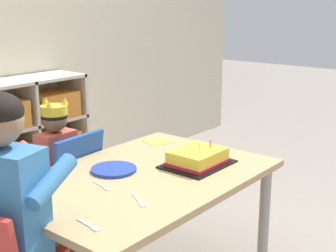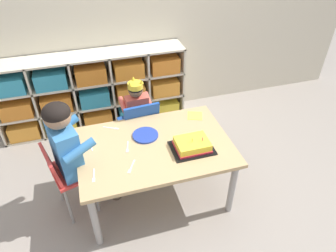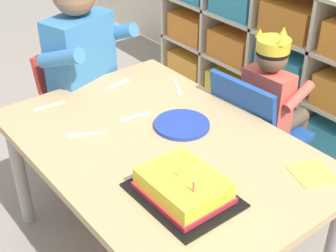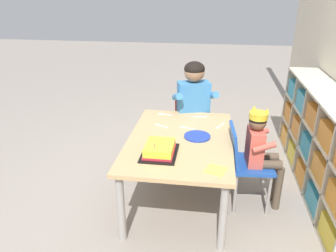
{
  "view_description": "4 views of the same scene",
  "coord_description": "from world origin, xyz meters",
  "px_view_note": "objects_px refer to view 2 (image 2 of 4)",
  "views": [
    {
      "loc": [
        -1.51,
        -1.38,
        1.34
      ],
      "look_at": [
        0.1,
        -0.08,
        0.79
      ],
      "focal_mm": 50.96,
      "sensor_mm": 36.0,
      "label": 1
    },
    {
      "loc": [
        -0.42,
        -1.79,
        2.15
      ],
      "look_at": [
        0.11,
        -0.01,
        0.74
      ],
      "focal_mm": 32.71,
      "sensor_mm": 36.0,
      "label": 2
    },
    {
      "loc": [
        1.14,
        -0.87,
        1.55
      ],
      "look_at": [
        0.17,
        -0.1,
        0.76
      ],
      "focal_mm": 51.67,
      "sensor_mm": 36.0,
      "label": 3
    },
    {
      "loc": [
        2.33,
        0.23,
        1.7
      ],
      "look_at": [
        0.07,
        -0.09,
        0.7
      ],
      "focal_mm": 34.86,
      "sensor_mm": 36.0,
      "label": 4
    }
  ],
  "objects_px": {
    "child_with_crown": "(136,107)",
    "fork_at_table_front_edge": "(91,145)",
    "classroom_chair_blue": "(140,124)",
    "activity_table": "(155,151)",
    "classroom_chair_adult_side": "(66,172)",
    "adult_helper_seated": "(74,146)",
    "birthday_cake_on_tray": "(192,145)",
    "paper_plate_stack": "(145,135)",
    "fork_near_cake_tray": "(112,128)",
    "fork_scattered_mid_table": "(94,176)",
    "fork_by_napkin": "(131,167)",
    "fork_beside_plate_stack": "(127,148)"
  },
  "relations": [
    {
      "from": "fork_beside_plate_stack",
      "to": "fork_at_table_front_edge",
      "type": "distance_m",
      "value": 0.29
    },
    {
      "from": "fork_scattered_mid_table",
      "to": "adult_helper_seated",
      "type": "bearing_deg",
      "value": 28.22
    },
    {
      "from": "adult_helper_seated",
      "to": "birthday_cake_on_tray",
      "type": "height_order",
      "value": "adult_helper_seated"
    },
    {
      "from": "classroom_chair_blue",
      "to": "fork_scattered_mid_table",
      "type": "xyz_separation_m",
      "value": [
        -0.48,
        -0.72,
        0.16
      ]
    },
    {
      "from": "activity_table",
      "to": "fork_scattered_mid_table",
      "type": "relative_size",
      "value": 9.23
    },
    {
      "from": "paper_plate_stack",
      "to": "classroom_chair_adult_side",
      "type": "bearing_deg",
      "value": -172.34
    },
    {
      "from": "classroom_chair_adult_side",
      "to": "fork_scattered_mid_table",
      "type": "bearing_deg",
      "value": -155.97
    },
    {
      "from": "child_with_crown",
      "to": "fork_at_table_front_edge",
      "type": "bearing_deg",
      "value": 42.49
    },
    {
      "from": "activity_table",
      "to": "adult_helper_seated",
      "type": "distance_m",
      "value": 0.63
    },
    {
      "from": "classroom_chair_blue",
      "to": "birthday_cake_on_tray",
      "type": "bearing_deg",
      "value": 109.83
    },
    {
      "from": "paper_plate_stack",
      "to": "fork_at_table_front_edge",
      "type": "relative_size",
      "value": 1.67
    },
    {
      "from": "fork_at_table_front_edge",
      "to": "activity_table",
      "type": "bearing_deg",
      "value": 67.68
    },
    {
      "from": "classroom_chair_blue",
      "to": "adult_helper_seated",
      "type": "height_order",
      "value": "adult_helper_seated"
    },
    {
      "from": "paper_plate_stack",
      "to": "fork_near_cake_tray",
      "type": "bearing_deg",
      "value": 143.86
    },
    {
      "from": "adult_helper_seated",
      "to": "fork_scattered_mid_table",
      "type": "relative_size",
      "value": 7.97
    },
    {
      "from": "activity_table",
      "to": "fork_beside_plate_stack",
      "type": "distance_m",
      "value": 0.22
    },
    {
      "from": "child_with_crown",
      "to": "adult_helper_seated",
      "type": "xyz_separation_m",
      "value": [
        -0.58,
        -0.56,
        0.11
      ]
    },
    {
      "from": "adult_helper_seated",
      "to": "fork_near_cake_tray",
      "type": "relative_size",
      "value": 8.15
    },
    {
      "from": "classroom_chair_adult_side",
      "to": "adult_helper_seated",
      "type": "height_order",
      "value": "adult_helper_seated"
    },
    {
      "from": "child_with_crown",
      "to": "fork_scattered_mid_table",
      "type": "height_order",
      "value": "child_with_crown"
    },
    {
      "from": "activity_table",
      "to": "fork_by_napkin",
      "type": "bearing_deg",
      "value": -139.67
    },
    {
      "from": "adult_helper_seated",
      "to": "classroom_chair_blue",
      "type": "bearing_deg",
      "value": -69.53
    },
    {
      "from": "fork_near_cake_tray",
      "to": "fork_scattered_mid_table",
      "type": "height_order",
      "value": "same"
    },
    {
      "from": "classroom_chair_blue",
      "to": "activity_table",
      "type": "bearing_deg",
      "value": 87.48
    },
    {
      "from": "classroom_chair_blue",
      "to": "fork_at_table_front_edge",
      "type": "bearing_deg",
      "value": 34.51
    },
    {
      "from": "classroom_chair_adult_side",
      "to": "fork_by_napkin",
      "type": "bearing_deg",
      "value": -132.64
    },
    {
      "from": "activity_table",
      "to": "classroom_chair_blue",
      "type": "distance_m",
      "value": 0.53
    },
    {
      "from": "birthday_cake_on_tray",
      "to": "fork_beside_plate_stack",
      "type": "relative_size",
      "value": 2.5
    },
    {
      "from": "activity_table",
      "to": "fork_by_napkin",
      "type": "height_order",
      "value": "fork_by_napkin"
    },
    {
      "from": "classroom_chair_blue",
      "to": "fork_near_cake_tray",
      "type": "height_order",
      "value": "classroom_chair_blue"
    },
    {
      "from": "adult_helper_seated",
      "to": "birthday_cake_on_tray",
      "type": "relative_size",
      "value": 3.19
    },
    {
      "from": "child_with_crown",
      "to": "fork_by_napkin",
      "type": "bearing_deg",
      "value": 71.94
    },
    {
      "from": "adult_helper_seated",
      "to": "fork_at_table_front_edge",
      "type": "xyz_separation_m",
      "value": [
        0.12,
        0.07,
        -0.08
      ]
    },
    {
      "from": "adult_helper_seated",
      "to": "fork_beside_plate_stack",
      "type": "distance_m",
      "value": 0.4
    },
    {
      "from": "fork_near_cake_tray",
      "to": "fork_at_table_front_edge",
      "type": "xyz_separation_m",
      "value": [
        -0.19,
        -0.17,
        0.0
      ]
    },
    {
      "from": "classroom_chair_adult_side",
      "to": "fork_near_cake_tray",
      "type": "height_order",
      "value": "classroom_chair_adult_side"
    },
    {
      "from": "paper_plate_stack",
      "to": "fork_scattered_mid_table",
      "type": "bearing_deg",
      "value": -143.36
    },
    {
      "from": "fork_near_cake_tray",
      "to": "fork_beside_plate_stack",
      "type": "relative_size",
      "value": 0.98
    },
    {
      "from": "adult_helper_seated",
      "to": "fork_beside_plate_stack",
      "type": "bearing_deg",
      "value": -113.04
    },
    {
      "from": "classroom_chair_blue",
      "to": "fork_at_table_front_edge",
      "type": "xyz_separation_m",
      "value": [
        -0.47,
        -0.38,
        0.16
      ]
    },
    {
      "from": "classroom_chair_blue",
      "to": "birthday_cake_on_tray",
      "type": "relative_size",
      "value": 2.09
    },
    {
      "from": "classroom_chair_adult_side",
      "to": "fork_at_table_front_edge",
      "type": "bearing_deg",
      "value": -82.85
    },
    {
      "from": "paper_plate_stack",
      "to": "fork_at_table_front_edge",
      "type": "height_order",
      "value": "paper_plate_stack"
    },
    {
      "from": "child_with_crown",
      "to": "classroom_chair_adult_side",
      "type": "relative_size",
      "value": 1.27
    },
    {
      "from": "classroom_chair_blue",
      "to": "fork_by_napkin",
      "type": "height_order",
      "value": "classroom_chair_blue"
    },
    {
      "from": "activity_table",
      "to": "classroom_chair_blue",
      "type": "bearing_deg",
      "value": 91.71
    },
    {
      "from": "fork_beside_plate_stack",
      "to": "fork_at_table_front_edge",
      "type": "xyz_separation_m",
      "value": [
        -0.27,
        0.11,
        0.0
      ]
    },
    {
      "from": "classroom_chair_adult_side",
      "to": "paper_plate_stack",
      "type": "xyz_separation_m",
      "value": [
        0.66,
        0.09,
        0.15
      ]
    },
    {
      "from": "adult_helper_seated",
      "to": "activity_table",
      "type": "bearing_deg",
      "value": -113.53
    },
    {
      "from": "fork_at_table_front_edge",
      "to": "birthday_cake_on_tray",
      "type": "bearing_deg",
      "value": 64.73
    }
  ]
}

